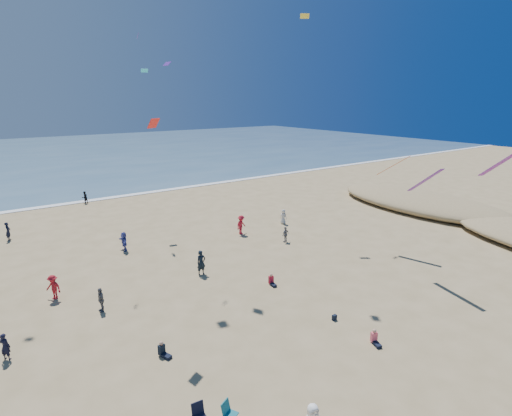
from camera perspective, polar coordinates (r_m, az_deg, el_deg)
ocean at (r=105.07m, az=-29.95°, el=6.33°), size 220.00×100.00×0.06m
surf_line at (r=56.23m, az=-24.27°, el=0.73°), size 220.00×1.20×0.08m
standing_flyers at (r=33.14m, az=-14.21°, el=-6.59°), size 34.60×44.59×1.93m
seated_group at (r=23.05m, az=-3.96°, el=-17.77°), size 18.09×29.42×0.84m
navy_bag at (r=25.55m, az=11.13°, el=-15.10°), size 0.28×0.18×0.34m
kites_aloft at (r=29.65m, az=6.78°, el=17.48°), size 37.30×32.49×28.37m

